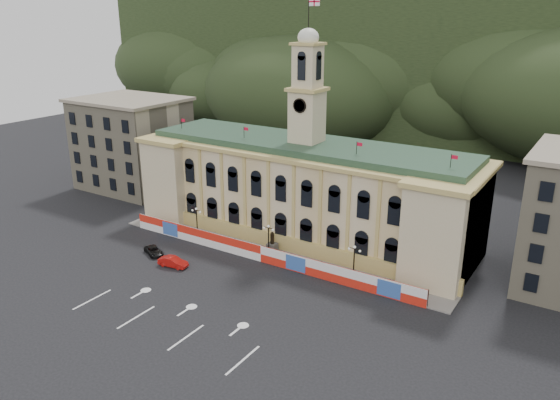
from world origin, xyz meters
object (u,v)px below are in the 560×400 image
Objects in this scene: statue at (272,247)px; red_sedan at (173,262)px; black_suv at (154,251)px; lamp_center at (269,238)px.

statue is 14.94m from red_sedan.
statue is at bearing -32.93° from black_suv.
red_sedan is (-9.82, -11.26, -0.45)m from statue.
lamp_center is at bearing -90.00° from statue.
lamp_center is at bearing -52.05° from red_sedan.
statue is 0.80× the size of black_suv.
black_suv is at bearing -150.17° from lamp_center.
black_suv is (-15.21, -8.72, -2.49)m from lamp_center.
black_suv is (-5.39, 1.54, -0.15)m from red_sedan.
statue is at bearing -49.40° from red_sedan.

